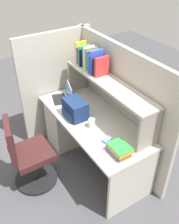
{
  "coord_description": "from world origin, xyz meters",
  "views": [
    {
      "loc": [
        2.02,
        -1.32,
        2.56
      ],
      "look_at": [
        0.0,
        -0.05,
        0.85
      ],
      "focal_mm": 41.05,
      "sensor_mm": 36.0,
      "label": 1
    }
  ],
  "objects": [
    {
      "name": "cubicle_partition_rear",
      "position": [
        0.0,
        0.38,
        0.78
      ],
      "size": [
        1.84,
        0.05,
        1.55
      ],
      "primitive_type": "cube",
      "color": "#B2ADA0",
      "rests_on": "ground_plane"
    },
    {
      "name": "laptop",
      "position": [
        -0.56,
        -0.11,
        0.78
      ],
      "size": [
        0.37,
        0.33,
        0.22
      ],
      "color": "#B7BABF",
      "rests_on": "desk"
    },
    {
      "name": "computer_mouse",
      "position": [
        0.4,
        -0.09,
        0.75
      ],
      "size": [
        0.08,
        0.11,
        0.03
      ],
      "primitive_type": "cube",
      "rotation": [
        0.0,
        0.0,
        0.21
      ],
      "color": "#7299C6",
      "rests_on": "desk"
    },
    {
      "name": "overhead_hutch",
      "position": [
        0.0,
        0.2,
        1.08
      ],
      "size": [
        1.44,
        0.28,
        0.45
      ],
      "color": "gray",
      "rests_on": "desk"
    },
    {
      "name": "ground_plane",
      "position": [
        0.0,
        0.0,
        0.0
      ],
      "size": [
        8.0,
        8.0,
        0.0
      ],
      "primitive_type": "plane",
      "color": "#4C4C51"
    },
    {
      "name": "desk_book_stack",
      "position": [
        0.62,
        -0.09,
        0.78
      ],
      "size": [
        0.23,
        0.19,
        0.1
      ],
      "color": "olive",
      "rests_on": "desk"
    },
    {
      "name": "desk",
      "position": [
        -0.39,
        0.0,
        0.4
      ],
      "size": [
        1.6,
        0.7,
        0.73
      ],
      "color": "beige",
      "rests_on": "ground_plane"
    },
    {
      "name": "reference_books_on_shelf",
      "position": [
        -0.37,
        0.2,
        1.3
      ],
      "size": [
        0.49,
        0.19,
        0.28
      ],
      "color": "yellow",
      "rests_on": "overhead_hutch"
    },
    {
      "name": "cubicle_partition_left",
      "position": [
        -0.85,
        -0.05,
        0.78
      ],
      "size": [
        0.05,
        1.06,
        1.55
      ],
      "primitive_type": "cube",
      "color": "#B2ADA0",
      "rests_on": "ground_plane"
    },
    {
      "name": "backpack",
      "position": [
        -0.16,
        -0.16,
        0.84
      ],
      "size": [
        0.3,
        0.23,
        0.22
      ],
      "color": "navy",
      "rests_on": "desk"
    },
    {
      "name": "paper_cup",
      "position": [
        0.12,
        -0.09,
        0.78
      ],
      "size": [
        0.08,
        0.08,
        0.11
      ],
      "primitive_type": "cylinder",
      "color": "white",
      "rests_on": "desk"
    },
    {
      "name": "office_chair",
      "position": [
        -0.15,
        -0.81,
        0.39
      ],
      "size": [
        0.52,
        0.53,
        0.93
      ],
      "rotation": [
        0.0,
        0.0,
        2.93
      ],
      "color": "black",
      "rests_on": "ground_plane"
    }
  ]
}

